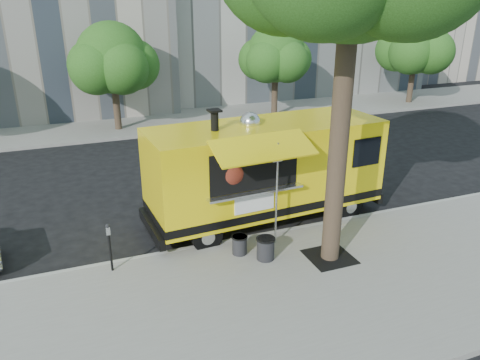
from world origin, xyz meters
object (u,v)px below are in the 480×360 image
(sign_post, at_px, (277,188))
(trash_bin_right, at_px, (266,248))
(far_tree_b, at_px, (112,58))
(food_truck, at_px, (265,169))
(trash_bin_left, at_px, (240,244))
(far_tree_c, at_px, (276,54))
(far_tree_d, at_px, (416,44))
(parking_meter, at_px, (109,242))

(sign_post, relative_size, trash_bin_right, 4.83)
(trash_bin_right, bearing_deg, far_tree_b, 97.37)
(food_truck, distance_m, trash_bin_right, 2.92)
(sign_post, bearing_deg, trash_bin_right, -131.64)
(sign_post, xyz_separation_m, trash_bin_left, (-1.17, -0.18, -1.41))
(far_tree_c, xyz_separation_m, food_truck, (-6.03, -12.23, -1.94))
(far_tree_d, relative_size, food_truck, 0.73)
(far_tree_b, relative_size, parking_meter, 4.12)
(food_truck, relative_size, trash_bin_left, 14.50)
(parking_meter, height_order, trash_bin_left, parking_meter)
(trash_bin_left, bearing_deg, far_tree_d, 39.13)
(far_tree_c, distance_m, far_tree_d, 10.00)
(sign_post, relative_size, trash_bin_left, 5.62)
(far_tree_d, distance_m, trash_bin_right, 22.88)
(trash_bin_left, bearing_deg, trash_bin_right, -42.94)
(far_tree_b, xyz_separation_m, sign_post, (2.55, -14.25, -1.98))
(far_tree_b, height_order, trash_bin_left, far_tree_b)
(far_tree_d, bearing_deg, far_tree_b, 179.70)
(far_tree_c, bearing_deg, food_truck, -116.25)
(far_tree_c, distance_m, food_truck, 13.78)
(far_tree_c, bearing_deg, sign_post, -114.81)
(far_tree_c, height_order, far_tree_d, far_tree_d)
(far_tree_c, bearing_deg, parking_meter, -128.66)
(far_tree_d, distance_m, sign_post, 21.79)
(far_tree_c, relative_size, trash_bin_left, 9.76)
(parking_meter, xyz_separation_m, food_truck, (4.97, 1.52, 0.79))
(far_tree_b, xyz_separation_m, far_tree_c, (9.00, -0.30, -0.12))
(far_tree_b, distance_m, far_tree_c, 9.01)
(far_tree_c, xyz_separation_m, parking_meter, (-11.00, -13.75, -2.74))
(sign_post, relative_size, parking_meter, 2.25)
(far_tree_b, xyz_separation_m, parking_meter, (-2.00, -14.05, -2.85))
(far_tree_c, height_order, trash_bin_right, far_tree_c)
(trash_bin_left, bearing_deg, far_tree_c, 61.68)
(far_tree_d, bearing_deg, parking_meter, -146.40)
(far_tree_d, bearing_deg, trash_bin_left, -140.87)
(far_tree_d, bearing_deg, food_truck, -142.21)
(sign_post, height_order, trash_bin_right, sign_post)
(far_tree_d, bearing_deg, trash_bin_right, -138.98)
(far_tree_c, xyz_separation_m, trash_bin_right, (-7.07, -14.64, -3.24))
(parking_meter, relative_size, food_truck, 0.17)
(far_tree_d, distance_m, food_truck, 20.40)
(far_tree_b, bearing_deg, trash_bin_right, -82.63)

